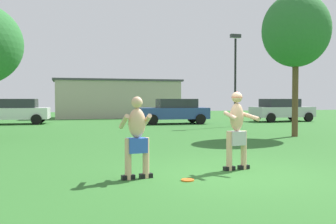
{
  "coord_description": "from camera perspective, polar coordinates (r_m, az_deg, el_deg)",
  "views": [
    {
      "loc": [
        -3.4,
        -7.11,
        1.56
      ],
      "look_at": [
        -0.92,
        2.02,
        1.24
      ],
      "focal_mm": 40.25,
      "sensor_mm": 36.0,
      "label": 1
    }
  ],
  "objects": [
    {
      "name": "player_with_cap",
      "position": [
        8.41,
        10.39,
        -2.21
      ],
      "size": [
        0.73,
        0.65,
        1.73
      ],
      "color": "black",
      "rests_on": "ground_plane"
    },
    {
      "name": "player_in_blue",
      "position": [
        7.39,
        -4.73,
        -3.62
      ],
      "size": [
        0.64,
        0.61,
        1.61
      ],
      "color": "black",
      "rests_on": "ground_plane"
    },
    {
      "name": "car_silver_far_end",
      "position": [
        27.54,
        16.8,
        0.34
      ],
      "size": [
        4.39,
        2.21,
        1.58
      ],
      "color": "silver",
      "rests_on": "ground_plane"
    },
    {
      "name": "car_white_mid_lot",
      "position": [
        25.45,
        -22.28,
        0.15
      ],
      "size": [
        4.42,
        2.27,
        1.58
      ],
      "color": "white",
      "rests_on": "ground_plane"
    },
    {
      "name": "frisbee",
      "position": [
        7.32,
        2.98,
        -10.25
      ],
      "size": [
        0.25,
        0.25,
        0.03
      ],
      "primitive_type": "cylinder",
      "color": "orange",
      "rests_on": "ground_plane"
    },
    {
      "name": "outbuilding_behind_lot",
      "position": [
        32.31,
        -7.67,
        2.02
      ],
      "size": [
        10.49,
        4.24,
        3.2
      ],
      "color": "#B2A893",
      "rests_on": "ground_plane"
    },
    {
      "name": "car_blue_near_post",
      "position": [
        23.84,
        0.97,
        0.19
      ],
      "size": [
        4.37,
        2.18,
        1.58
      ],
      "color": "#2D478C",
      "rests_on": "ground_plane"
    },
    {
      "name": "ground_plane",
      "position": [
        8.04,
        10.27,
        -9.27
      ],
      "size": [
        80.0,
        80.0,
        0.0
      ],
      "primitive_type": "plane",
      "color": "#2D6628"
    },
    {
      "name": "lamp_post",
      "position": [
        21.86,
        10.16,
        6.37
      ],
      "size": [
        0.6,
        0.24,
        5.24
      ],
      "color": "black",
      "rests_on": "ground_plane"
    },
    {
      "name": "tree_right_field",
      "position": [
        16.81,
        18.8,
        11.57
      ],
      "size": [
        2.78,
        2.78,
        5.94
      ],
      "color": "brown",
      "rests_on": "ground_plane"
    }
  ]
}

